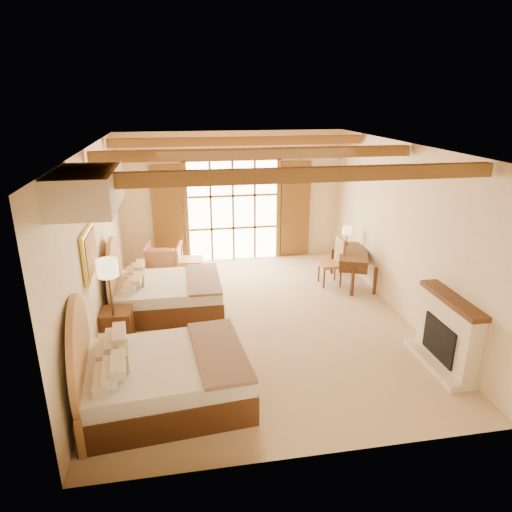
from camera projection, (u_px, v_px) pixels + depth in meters
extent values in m
plane|color=tan|center=(257.00, 319.00, 8.60)|extent=(7.00, 7.00, 0.00)
plane|color=beige|center=(233.00, 197.00, 11.31)|extent=(5.50, 0.00, 5.50)
plane|color=beige|center=(95.00, 247.00, 7.61)|extent=(0.00, 7.00, 7.00)
plane|color=beige|center=(402.00, 231.00, 8.51)|extent=(0.00, 7.00, 7.00)
plane|color=#BB7A3C|center=(257.00, 146.00, 7.53)|extent=(7.00, 7.00, 0.00)
cube|color=white|center=(233.00, 211.00, 11.39)|extent=(2.20, 0.02, 2.50)
cube|color=brown|center=(168.00, 214.00, 11.10)|extent=(0.75, 0.06, 2.40)
cube|color=brown|center=(295.00, 209.00, 11.62)|extent=(0.75, 0.06, 2.40)
cube|color=beige|center=(448.00, 333.00, 6.98)|extent=(0.25, 1.30, 1.10)
cube|color=black|center=(443.00, 340.00, 7.01)|extent=(0.18, 0.80, 0.60)
cube|color=beige|center=(438.00, 362.00, 7.14)|extent=(0.45, 1.40, 0.10)
cube|color=#4E2C15|center=(453.00, 300.00, 6.79)|extent=(0.30, 1.40, 0.08)
cube|color=gold|center=(89.00, 253.00, 6.87)|extent=(0.05, 0.95, 0.75)
cube|color=gold|center=(91.00, 253.00, 6.88)|extent=(0.02, 0.82, 0.62)
cube|color=#F8EFC7|center=(87.00, 189.00, 5.36)|extent=(0.70, 1.40, 0.45)
cube|color=#4E2C15|center=(166.00, 387.00, 6.25)|extent=(2.34, 1.85, 0.43)
cube|color=white|center=(165.00, 366.00, 6.14)|extent=(2.29, 1.81, 0.24)
cube|color=#7D654C|center=(220.00, 353.00, 6.22)|extent=(0.81, 1.75, 0.05)
cube|color=#9DA576|center=(124.00, 354.00, 5.97)|extent=(0.17, 0.46, 0.26)
cube|color=#4E2C15|center=(169.00, 301.00, 8.89)|extent=(2.05, 1.56, 0.40)
cube|color=white|center=(168.00, 287.00, 8.79)|extent=(2.01, 1.53, 0.22)
cube|color=#7D654C|center=(203.00, 279.00, 8.86)|extent=(0.62, 1.58, 0.05)
cube|color=#9DA576|center=(142.00, 277.00, 8.64)|extent=(0.12, 0.42, 0.24)
cube|color=#4E2C15|center=(117.00, 326.00, 7.72)|extent=(0.52, 0.52, 0.60)
cylinder|color=#3B2B1C|center=(117.00, 347.00, 7.64)|extent=(0.22, 0.22, 0.03)
cylinder|color=#3B2B1C|center=(112.00, 310.00, 7.42)|extent=(0.04, 0.04, 1.34)
cylinder|color=#FFDEAD|center=(107.00, 268.00, 7.17)|extent=(0.33, 0.33, 0.28)
imported|color=#AC734F|center=(163.00, 259.00, 10.63)|extent=(0.92, 0.94, 0.76)
cube|color=tan|center=(192.00, 266.00, 10.72)|extent=(0.59, 0.59, 0.38)
cube|color=#4E2C15|center=(354.00, 252.00, 10.02)|extent=(1.07, 1.53, 0.05)
cube|color=#4E2C15|center=(353.00, 258.00, 10.07)|extent=(1.04, 1.48, 0.22)
cube|color=#A67F3C|center=(330.00, 264.00, 10.05)|extent=(0.48, 0.48, 0.06)
cube|color=#A67F3C|center=(340.00, 250.00, 9.98)|extent=(0.07, 0.47, 0.57)
cylinder|color=#3B2B1C|center=(346.00, 244.00, 10.46)|extent=(0.13, 0.13, 0.02)
cylinder|color=#3B2B1C|center=(347.00, 238.00, 10.41)|extent=(0.03, 0.03, 0.29)
cylinder|color=#FFDEAD|center=(347.00, 230.00, 10.36)|extent=(0.21, 0.21, 0.17)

